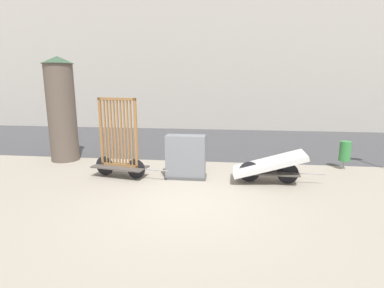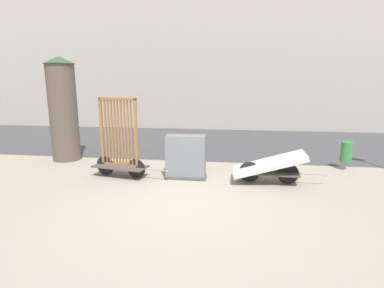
# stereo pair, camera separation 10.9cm
# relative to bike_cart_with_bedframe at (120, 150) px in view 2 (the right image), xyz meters

# --- Properties ---
(ground_plane) EXTENTS (60.00, 60.00, 0.00)m
(ground_plane) POSITION_rel_bike_cart_with_bedframe_xyz_m (2.07, -1.61, -0.78)
(ground_plane) COLOR gray
(road_strip) EXTENTS (56.00, 7.06, 0.01)m
(road_strip) POSITION_rel_bike_cart_with_bedframe_xyz_m (2.07, 5.48, -0.78)
(road_strip) COLOR #424244
(road_strip) RESTS_ON ground_plane
(building_facade) EXTENTS (48.00, 4.00, 12.30)m
(building_facade) POSITION_rel_bike_cart_with_bedframe_xyz_m (2.07, 11.02, 5.37)
(building_facade) COLOR #B2ADA3
(building_facade) RESTS_ON ground_plane
(bike_cart_with_bedframe) EXTENTS (2.28, 0.91, 2.26)m
(bike_cart_with_bedframe) POSITION_rel_bike_cart_with_bedframe_xyz_m (0.00, 0.00, 0.00)
(bike_cart_with_bedframe) COLOR #4C4742
(bike_cart_with_bedframe) RESTS_ON ground_plane
(bike_cart_with_mattress) EXTENTS (2.44, 0.97, 0.88)m
(bike_cart_with_mattress) POSITION_rel_bike_cart_with_bedframe_xyz_m (4.16, 0.00, -0.30)
(bike_cart_with_mattress) COLOR #4C4742
(bike_cart_with_mattress) RESTS_ON ground_plane
(utility_cabinet) EXTENTS (1.16, 0.49, 1.23)m
(utility_cabinet) POSITION_rel_bike_cart_with_bedframe_xyz_m (1.88, 0.12, -0.21)
(utility_cabinet) COLOR #4C4C4C
(utility_cabinet) RESTS_ON ground_plane
(trash_bin) EXTENTS (0.34, 0.34, 0.88)m
(trash_bin) POSITION_rel_bike_cart_with_bedframe_xyz_m (6.67, 1.60, -0.21)
(trash_bin) COLOR gray
(trash_bin) RESTS_ON ground_plane
(advertising_column) EXTENTS (1.04, 1.04, 3.51)m
(advertising_column) POSITION_rel_bike_cart_with_bedframe_xyz_m (-2.57, 1.60, 1.00)
(advertising_column) COLOR brown
(advertising_column) RESTS_ON ground_plane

